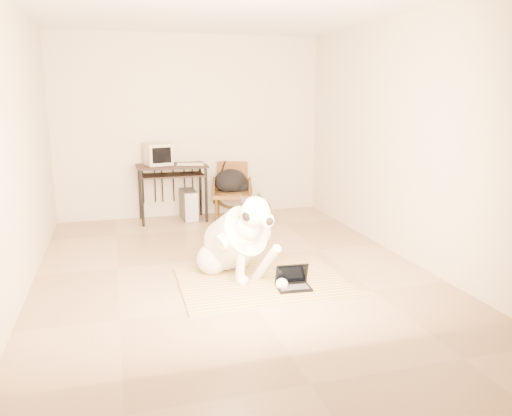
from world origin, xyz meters
name	(u,v)px	position (x,y,z in m)	size (l,w,h in m)	color
floor	(224,259)	(0.00, 0.00, 0.00)	(4.50, 4.50, 0.00)	tan
ceiling	(220,8)	(0.00, 0.00, 2.70)	(4.50, 4.50, 0.00)	silver
wall_back	(191,127)	(0.00, 2.25, 1.35)	(4.50, 4.50, 0.00)	beige
wall_front	(293,170)	(0.00, -2.25, 1.35)	(4.50, 4.50, 0.00)	beige
wall_left	(22,145)	(-2.00, 0.00, 1.35)	(4.50, 4.50, 0.00)	beige
wall_right	(387,136)	(2.00, 0.00, 1.35)	(4.50, 4.50, 0.00)	beige
rug	(262,282)	(0.21, -0.83, 0.01)	(1.64, 1.26, 0.02)	#BF8322
dog	(236,241)	(0.00, -0.59, 0.38)	(0.78, 1.18, 0.97)	silver
laptop	(293,282)	(0.45, -1.08, 0.07)	(0.34, 0.26, 0.23)	black
computer_desk	(172,173)	(-0.34, 1.93, 0.72)	(1.01, 0.56, 0.83)	black
crt_monitor	(158,154)	(-0.53, 1.98, 0.99)	(0.41, 0.40, 0.31)	beige
desk_keyboard	(191,164)	(-0.08, 1.85, 0.85)	(0.38, 0.14, 0.02)	beige
pc_tower	(189,205)	(-0.11, 1.95, 0.22)	(0.22, 0.48, 0.44)	#49494B
rattan_chair	(232,191)	(0.54, 1.87, 0.42)	(0.67, 0.65, 0.83)	brown
backpack	(232,182)	(0.53, 1.84, 0.55)	(0.53, 0.41, 0.37)	black
sneaker_left	(223,228)	(0.24, 1.15, 0.04)	(0.14, 0.28, 0.09)	silver
sneaker_right	(250,228)	(0.59, 1.03, 0.05)	(0.17, 0.34, 0.11)	silver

